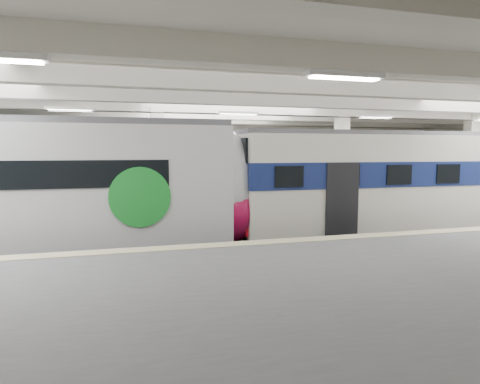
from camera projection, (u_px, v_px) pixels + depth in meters
name	position (u px, v px, depth m)	size (l,w,h in m)	color
station_hall	(270.00, 159.00, 11.95)	(36.00, 24.00, 5.75)	black
modern_emu	(62.00, 194.00, 12.16)	(13.80, 2.85, 4.45)	silver
older_rer	(397.00, 185.00, 15.19)	(12.64, 2.79, 4.21)	silver
far_train	(35.00, 180.00, 16.94)	(13.73, 3.43, 4.36)	silver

